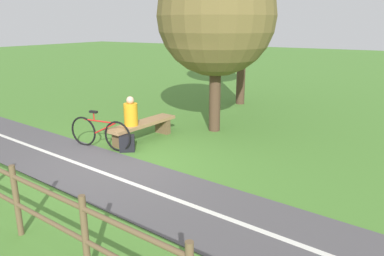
{
  "coord_description": "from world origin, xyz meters",
  "views": [
    {
      "loc": [
        5.58,
        5.13,
        2.85
      ],
      "look_at": [
        -0.85,
        1.24,
        0.7
      ],
      "focal_mm": 34.25,
      "sensor_mm": 36.0,
      "label": 1
    }
  ],
  "objects_px": {
    "person_seated": "(131,113)",
    "tree_mid_field": "(216,17)",
    "bicycle": "(100,133)",
    "bench": "(143,127)",
    "backpack": "(127,143)"
  },
  "relations": [
    {
      "from": "person_seated",
      "to": "tree_mid_field",
      "type": "bearing_deg",
      "value": 156.14
    },
    {
      "from": "person_seated",
      "to": "bicycle",
      "type": "relative_size",
      "value": 0.42
    },
    {
      "from": "bench",
      "to": "backpack",
      "type": "height_order",
      "value": "bench"
    },
    {
      "from": "bicycle",
      "to": "backpack",
      "type": "bearing_deg",
      "value": 8.47
    },
    {
      "from": "person_seated",
      "to": "backpack",
      "type": "xyz_separation_m",
      "value": [
        0.48,
        0.26,
        -0.59
      ]
    },
    {
      "from": "bench",
      "to": "person_seated",
      "type": "height_order",
      "value": "person_seated"
    },
    {
      "from": "backpack",
      "to": "tree_mid_field",
      "type": "distance_m",
      "value": 3.94
    },
    {
      "from": "tree_mid_field",
      "to": "person_seated",
      "type": "bearing_deg",
      "value": -29.4
    },
    {
      "from": "bench",
      "to": "tree_mid_field",
      "type": "relative_size",
      "value": 0.45
    },
    {
      "from": "bicycle",
      "to": "tree_mid_field",
      "type": "relative_size",
      "value": 0.37
    },
    {
      "from": "bicycle",
      "to": "backpack",
      "type": "relative_size",
      "value": 4.18
    },
    {
      "from": "person_seated",
      "to": "backpack",
      "type": "bearing_deg",
      "value": 34.11
    },
    {
      "from": "bench",
      "to": "tree_mid_field",
      "type": "xyz_separation_m",
      "value": [
        -1.71,
        1.14,
        2.69
      ]
    },
    {
      "from": "bench",
      "to": "tree_mid_field",
      "type": "distance_m",
      "value": 3.39
    },
    {
      "from": "bench",
      "to": "bicycle",
      "type": "relative_size",
      "value": 1.21
    }
  ]
}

